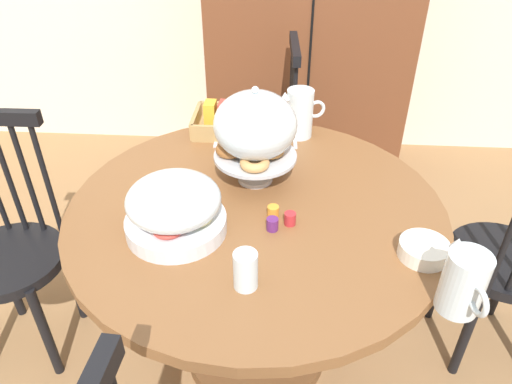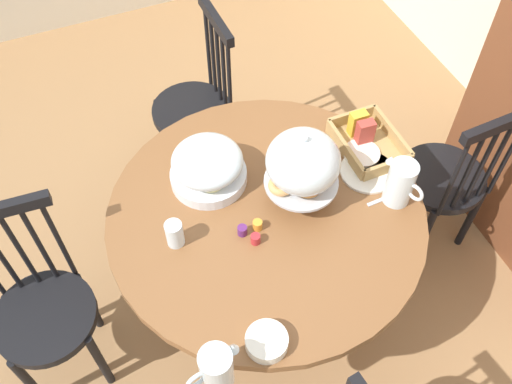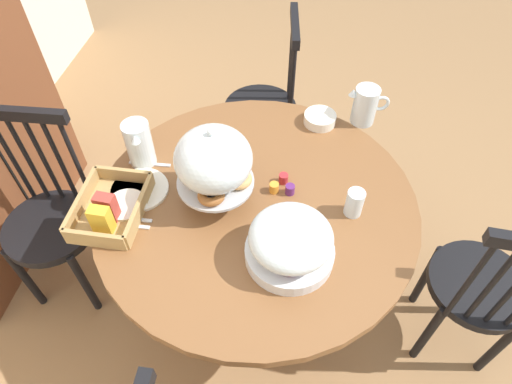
% 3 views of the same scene
% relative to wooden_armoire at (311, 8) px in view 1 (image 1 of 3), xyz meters
% --- Properties ---
extents(ground_plane, '(10.00, 10.00, 0.00)m').
position_rel_wooden_armoire_xyz_m(ground_plane, '(-0.29, -1.50, -0.98)').
color(ground_plane, '#997047').
extents(wooden_armoire, '(1.18, 0.60, 1.96)m').
position_rel_wooden_armoire_xyz_m(wooden_armoire, '(0.00, 0.00, 0.00)').
color(wooden_armoire, brown).
rests_on(wooden_armoire, ground_plane).
extents(dining_table, '(1.21, 1.21, 0.74)m').
position_rel_wooden_armoire_xyz_m(dining_table, '(-0.20, -1.48, -0.45)').
color(dining_table, brown).
rests_on(dining_table, ground_plane).
extents(windsor_chair_by_cabinet, '(0.40, 0.40, 0.97)m').
position_rel_wooden_armoire_xyz_m(windsor_chair_by_cabinet, '(0.71, -1.39, -0.53)').
color(windsor_chair_by_cabinet, black).
rests_on(windsor_chair_by_cabinet, ground_plane).
extents(windsor_chair_facing_door, '(0.40, 0.40, 0.97)m').
position_rel_wooden_armoire_xyz_m(windsor_chair_facing_door, '(-0.22, -0.57, -0.53)').
color(windsor_chair_facing_door, black).
rests_on(windsor_chair_facing_door, ground_plane).
extents(windsor_chair_far_side, '(0.40, 0.40, 0.97)m').
position_rel_wooden_armoire_xyz_m(windsor_chair_far_side, '(-1.10, -1.47, -0.53)').
color(windsor_chair_far_side, black).
rests_on(windsor_chair_far_side, ground_plane).
extents(pastry_stand_with_dome, '(0.28, 0.28, 0.34)m').
position_rel_wooden_armoire_xyz_m(pastry_stand_with_dome, '(-0.21, -1.33, -0.05)').
color(pastry_stand_with_dome, silver).
rests_on(pastry_stand_with_dome, dining_table).
extents(fruit_platter_covered, '(0.30, 0.30, 0.18)m').
position_rel_wooden_armoire_xyz_m(fruit_platter_covered, '(-0.42, -1.63, -0.16)').
color(fruit_platter_covered, silver).
rests_on(fruit_platter_covered, dining_table).
extents(orange_juice_pitcher, '(0.10, 0.19, 0.17)m').
position_rel_wooden_armoire_xyz_m(orange_juice_pitcher, '(0.33, -1.87, -0.17)').
color(orange_juice_pitcher, silver).
rests_on(orange_juice_pitcher, dining_table).
extents(milk_pitcher, '(0.18, 0.11, 0.19)m').
position_rel_wooden_armoire_xyz_m(milk_pitcher, '(-0.06, -1.00, -0.16)').
color(milk_pitcher, silver).
rests_on(milk_pitcher, dining_table).
extents(cereal_basket, '(0.32, 0.24, 0.12)m').
position_rel_wooden_armoire_xyz_m(cereal_basket, '(-0.34, -0.97, -0.21)').
color(cereal_basket, tan).
rests_on(cereal_basket, dining_table).
extents(china_plate_large, '(0.22, 0.22, 0.01)m').
position_rel_wooden_armoire_xyz_m(china_plate_large, '(-0.21, -1.03, -0.24)').
color(china_plate_large, white).
rests_on(china_plate_large, dining_table).
extents(china_plate_small, '(0.15, 0.15, 0.01)m').
position_rel_wooden_armoire_xyz_m(china_plate_small, '(-0.30, -1.01, -0.23)').
color(china_plate_small, white).
rests_on(china_plate_small, china_plate_large).
extents(cereal_bowl, '(0.14, 0.14, 0.04)m').
position_rel_wooden_armoire_xyz_m(cereal_bowl, '(0.29, -1.69, -0.22)').
color(cereal_bowl, white).
rests_on(cereal_bowl, dining_table).
extents(drinking_glass, '(0.06, 0.06, 0.11)m').
position_rel_wooden_armoire_xyz_m(drinking_glass, '(-0.20, -1.84, -0.19)').
color(drinking_glass, silver).
rests_on(drinking_glass, dining_table).
extents(jam_jar_strawberry, '(0.04, 0.04, 0.04)m').
position_rel_wooden_armoire_xyz_m(jam_jar_strawberry, '(-0.09, -1.57, -0.22)').
color(jam_jar_strawberry, '#B7282D').
rests_on(jam_jar_strawberry, dining_table).
extents(jam_jar_apricot, '(0.04, 0.04, 0.04)m').
position_rel_wooden_armoire_xyz_m(jam_jar_apricot, '(-0.14, -1.54, -0.22)').
color(jam_jar_apricot, orange).
rests_on(jam_jar_apricot, dining_table).
extents(jam_jar_grape, '(0.04, 0.04, 0.04)m').
position_rel_wooden_armoire_xyz_m(jam_jar_grape, '(-0.14, -1.60, -0.22)').
color(jam_jar_grape, '#5B2366').
rests_on(jam_jar_grape, dining_table).
extents(table_knife, '(0.02, 0.17, 0.01)m').
position_rel_wooden_armoire_xyz_m(table_knife, '(-0.35, -1.04, -0.24)').
color(table_knife, silver).
rests_on(table_knife, dining_table).
extents(dinner_fork, '(0.02, 0.17, 0.01)m').
position_rel_wooden_armoire_xyz_m(dinner_fork, '(-0.38, -1.04, -0.24)').
color(dinner_fork, silver).
rests_on(dinner_fork, dining_table).
extents(soup_spoon, '(0.02, 0.17, 0.01)m').
position_rel_wooden_armoire_xyz_m(soup_spoon, '(-0.07, -1.03, -0.24)').
color(soup_spoon, silver).
rests_on(soup_spoon, dining_table).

